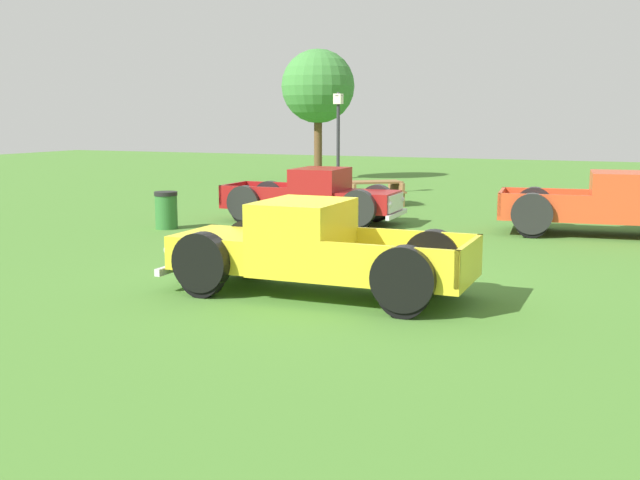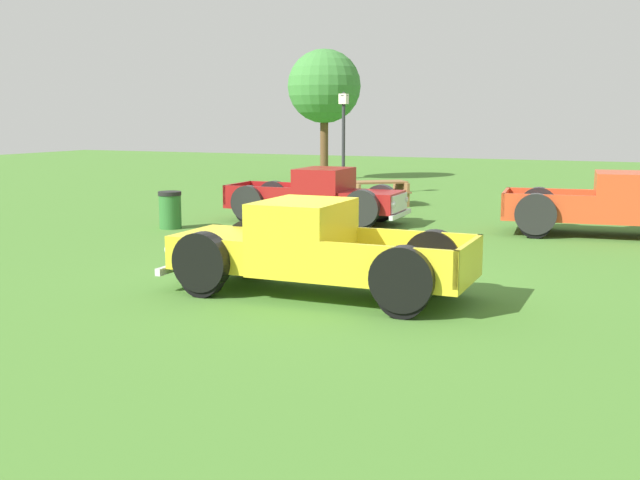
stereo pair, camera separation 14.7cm
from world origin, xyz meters
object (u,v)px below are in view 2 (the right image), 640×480
Objects in this scene: pickup_truck_behind_left at (626,206)px; oak_tree_east at (324,87)px; lamp_post_far at (343,142)px; trash_can at (170,210)px; pickup_truck_foreground at (300,249)px; picnic_table at (378,190)px; pickup_truck_behind_right at (326,197)px.

oak_tree_east is at bearing 136.94° from pickup_truck_behind_left.
trash_can is (-0.95, -9.32, -1.46)m from lamp_post_far.
pickup_truck_foreground is at bearing -70.28° from lamp_post_far.
pickup_truck_foreground is 12.69m from picnic_table.
pickup_truck_behind_right is 2.09× the size of picnic_table.
trash_can is (-3.23, -2.57, -0.22)m from pickup_truck_behind_right.
pickup_truck_behind_right is at bearing -66.04° from oak_tree_east.
lamp_post_far reaches higher than pickup_truck_behind_right.
oak_tree_east is at bearing 112.73° from pickup_truck_foreground.
picnic_table is (-3.09, 12.30, -0.23)m from pickup_truck_foreground.
pickup_truck_behind_left reaches higher than trash_can.
pickup_truck_behind_right reaches higher than picnic_table.
pickup_truck_behind_right is at bearing -88.02° from picnic_table.
picnic_table is 10.88m from oak_tree_east.
trash_can is at bearing 139.64° from pickup_truck_foreground.
pickup_truck_behind_right is (-2.94, 7.81, -0.02)m from pickup_truck_foreground.
oak_tree_east is (-3.52, 6.30, 2.19)m from lamp_post_far.
pickup_truck_foreground is 1.02× the size of pickup_truck_behind_right.
pickup_truck_behind_left is 5.48× the size of trash_can.
picnic_table is at bearing 91.98° from pickup_truck_behind_right.
picnic_table is 7.70m from trash_can.
pickup_truck_behind_left reaches higher than pickup_truck_foreground.
lamp_post_far is at bearing 133.21° from picnic_table.
pickup_truck_foreground is 5.24× the size of trash_can.
oak_tree_east is (-13.26, 12.39, 3.39)m from pickup_truck_behind_left.
oak_tree_east is at bearing 113.96° from pickup_truck_behind_right.
oak_tree_east is (-8.74, 20.87, 3.40)m from pickup_truck_foreground.
pickup_truck_foreground reaches higher than pickup_truck_behind_right.
picnic_table is at bearing -46.79° from lamp_post_far.
picnic_table is at bearing 66.44° from trash_can.
lamp_post_far is 7.54m from oak_tree_east.
pickup_truck_foreground is 8.10m from trash_can.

